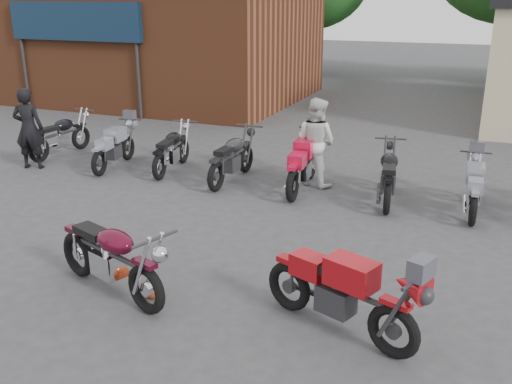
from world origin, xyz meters
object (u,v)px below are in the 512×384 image
at_px(helmet, 153,290).
at_px(row_bike_3, 232,155).
at_px(person_light, 316,142).
at_px(row_bike_1, 114,144).
at_px(row_bike_0, 61,133).
at_px(row_bike_5, 389,172).
at_px(sportbike, 342,288).
at_px(row_bike_6, 474,185).
at_px(person_dark, 29,128).
at_px(row_bike_2, 172,147).
at_px(vintage_motorcycle, 111,253).
at_px(row_bike_4, 303,161).

height_order(helmet, row_bike_3, row_bike_3).
distance_m(person_light, row_bike_3, 1.80).
bearing_deg(row_bike_1, row_bike_0, 70.89).
bearing_deg(row_bike_5, sportbike, 174.20).
distance_m(sportbike, row_bike_6, 4.98).
distance_m(person_dark, row_bike_5, 8.06).
bearing_deg(sportbike, row_bike_2, 156.80).
xyz_separation_m(row_bike_2, row_bike_6, (6.45, -0.20, -0.02)).
height_order(person_dark, row_bike_3, person_dark).
bearing_deg(vintage_motorcycle, row_bike_3, 115.52).
height_order(row_bike_0, row_bike_1, row_bike_0).
relative_size(person_light, row_bike_2, 0.97).
distance_m(person_light, row_bike_2, 3.32).
bearing_deg(row_bike_4, row_bike_2, 84.02).
xyz_separation_m(helmet, row_bike_5, (2.20, 4.99, 0.46)).
height_order(row_bike_5, row_bike_6, row_bike_5).
distance_m(person_light, row_bike_5, 1.70).
distance_m(row_bike_1, row_bike_5, 6.26).
height_order(helmet, row_bike_6, row_bike_6).
relative_size(vintage_motorcycle, row_bike_4, 1.00).
relative_size(sportbike, row_bike_6, 1.13).
bearing_deg(helmet, row_bike_2, 117.55).
xyz_separation_m(sportbike, helmet, (-2.50, -0.13, -0.48)).
height_order(row_bike_1, row_bike_6, row_bike_1).
bearing_deg(row_bike_3, person_light, -73.68).
bearing_deg(row_bike_0, person_dark, -169.66).
bearing_deg(helmet, person_light, 83.76).
distance_m(vintage_motorcycle, row_bike_1, 6.12).
xyz_separation_m(person_dark, person_light, (6.40, 1.32, -0.01)).
height_order(row_bike_0, row_bike_6, row_bike_0).
bearing_deg(person_dark, vintage_motorcycle, 122.00).
xyz_separation_m(person_light, row_bike_3, (-1.70, -0.46, -0.34)).
relative_size(person_light, row_bike_4, 0.87).
height_order(sportbike, person_dark, person_dark).
bearing_deg(row_bike_1, sportbike, -133.36).
xyz_separation_m(sportbike, row_bike_0, (-8.42, 5.15, -0.03)).
bearing_deg(row_bike_5, person_light, 65.04).
relative_size(row_bike_0, row_bike_1, 1.04).
distance_m(vintage_motorcycle, person_light, 5.68).
xyz_separation_m(vintage_motorcycle, row_bike_1, (-3.53, 5.01, -0.07)).
distance_m(vintage_motorcycle, row_bike_0, 7.62).
distance_m(helmet, person_light, 5.53).
distance_m(row_bike_1, row_bike_2, 1.40).
relative_size(vintage_motorcycle, sportbike, 1.03).
distance_m(row_bike_4, row_bike_5, 1.74).
height_order(vintage_motorcycle, row_bike_5, vintage_motorcycle).
relative_size(row_bike_0, row_bike_2, 1.02).
xyz_separation_m(person_dark, row_bike_6, (9.56, 0.82, -0.40)).
height_order(person_dark, row_bike_0, person_dark).
relative_size(vintage_motorcycle, row_bike_6, 1.16).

